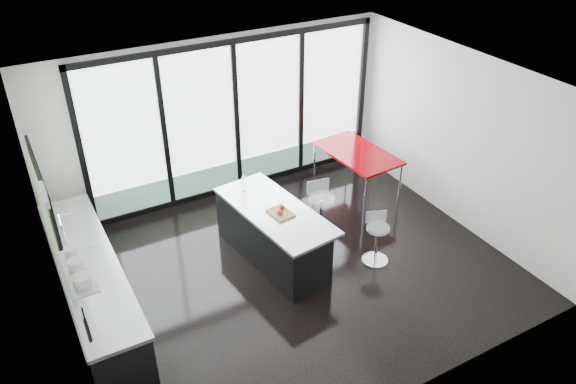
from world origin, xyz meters
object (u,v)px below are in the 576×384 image
bar_stool_far (321,218)px  island (272,234)px  red_table (356,172)px  bar_stool_near (376,244)px

bar_stool_far → island: bearing=-167.1°
island → bar_stool_far: island is taller
bar_stool_far → red_table: 1.53m
bar_stool_near → bar_stool_far: size_ratio=0.83×
island → red_table: (2.16, 0.94, -0.02)m
bar_stool_near → red_table: red_table is taller
island → red_table: island is taller
island → bar_stool_near: (1.30, -0.82, -0.12)m
bar_stool_near → bar_stool_far: bearing=135.3°
bar_stool_near → bar_stool_far: (-0.40, 0.89, 0.06)m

